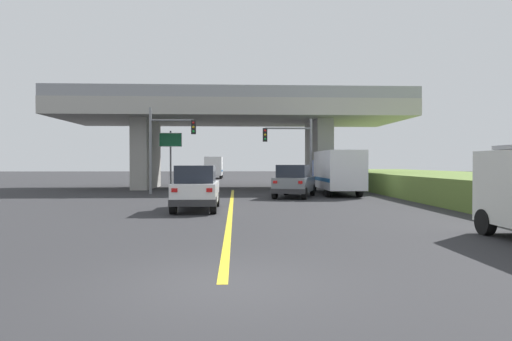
{
  "coord_description": "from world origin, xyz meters",
  "views": [
    {
      "loc": [
        0.24,
        -7.73,
        2.12
      ],
      "look_at": [
        1.37,
        17.33,
        1.71
      ],
      "focal_mm": 31.25,
      "sensor_mm": 36.0,
      "label": 1
    }
  ],
  "objects_px": {
    "suv_lead": "(196,188)",
    "box_truck": "(336,171)",
    "semi_truck_distant": "(214,167)",
    "highway_sign": "(170,146)",
    "traffic_signal_farside": "(165,140)",
    "suv_crossing": "(294,181)",
    "traffic_signal_nearside": "(294,145)"
  },
  "relations": [
    {
      "from": "highway_sign",
      "to": "semi_truck_distant",
      "type": "relative_size",
      "value": 0.69
    },
    {
      "from": "traffic_signal_nearside",
      "to": "traffic_signal_farside",
      "type": "height_order",
      "value": "traffic_signal_farside"
    },
    {
      "from": "highway_sign",
      "to": "suv_lead",
      "type": "bearing_deg",
      "value": -77.85
    },
    {
      "from": "suv_lead",
      "to": "traffic_signal_nearside",
      "type": "distance_m",
      "value": 13.37
    },
    {
      "from": "highway_sign",
      "to": "box_truck",
      "type": "bearing_deg",
      "value": -29.39
    },
    {
      "from": "box_truck",
      "to": "suv_lead",
      "type": "bearing_deg",
      "value": -131.31
    },
    {
      "from": "traffic_signal_farside",
      "to": "highway_sign",
      "type": "bearing_deg",
      "value": 94.85
    },
    {
      "from": "suv_lead",
      "to": "highway_sign",
      "type": "bearing_deg",
      "value": 102.15
    },
    {
      "from": "suv_crossing",
      "to": "box_truck",
      "type": "bearing_deg",
      "value": 53.66
    },
    {
      "from": "suv_lead",
      "to": "traffic_signal_farside",
      "type": "distance_m",
      "value": 11.63
    },
    {
      "from": "suv_lead",
      "to": "suv_crossing",
      "type": "distance_m",
      "value": 9.21
    },
    {
      "from": "traffic_signal_farside",
      "to": "highway_sign",
      "type": "distance_m",
      "value": 5.68
    },
    {
      "from": "suv_crossing",
      "to": "box_truck",
      "type": "distance_m",
      "value": 3.91
    },
    {
      "from": "traffic_signal_nearside",
      "to": "box_truck",
      "type": "bearing_deg",
      "value": -37.65
    },
    {
      "from": "semi_truck_distant",
      "to": "highway_sign",
      "type": "bearing_deg",
      "value": -95.02
    },
    {
      "from": "suv_lead",
      "to": "highway_sign",
      "type": "relative_size",
      "value": 0.9
    },
    {
      "from": "semi_truck_distant",
      "to": "box_truck",
      "type": "bearing_deg",
      "value": -73.24
    },
    {
      "from": "traffic_signal_nearside",
      "to": "highway_sign",
      "type": "height_order",
      "value": "traffic_signal_nearside"
    },
    {
      "from": "suv_lead",
      "to": "box_truck",
      "type": "relative_size",
      "value": 0.56
    },
    {
      "from": "suv_crossing",
      "to": "highway_sign",
      "type": "bearing_deg",
      "value": 152.3
    },
    {
      "from": "suv_crossing",
      "to": "highway_sign",
      "type": "distance_m",
      "value": 13.02
    },
    {
      "from": "traffic_signal_farside",
      "to": "semi_truck_distant",
      "type": "distance_m",
      "value": 31.61
    },
    {
      "from": "traffic_signal_nearside",
      "to": "traffic_signal_farside",
      "type": "distance_m",
      "value": 9.07
    },
    {
      "from": "suv_lead",
      "to": "highway_sign",
      "type": "xyz_separation_m",
      "value": [
        -3.56,
        16.54,
        2.55
      ]
    },
    {
      "from": "traffic_signal_farside",
      "to": "suv_crossing",
      "type": "bearing_deg",
      "value": -22.04
    },
    {
      "from": "semi_truck_distant",
      "to": "suv_crossing",
      "type": "bearing_deg",
      "value": -79.14
    },
    {
      "from": "suv_lead",
      "to": "semi_truck_distant",
      "type": "bearing_deg",
      "value": 91.75
    },
    {
      "from": "traffic_signal_nearside",
      "to": "traffic_signal_farside",
      "type": "relative_size",
      "value": 0.89
    },
    {
      "from": "suv_crossing",
      "to": "highway_sign",
      "type": "height_order",
      "value": "highway_sign"
    },
    {
      "from": "suv_crossing",
      "to": "traffic_signal_farside",
      "type": "bearing_deg",
      "value": 175.65
    },
    {
      "from": "suv_lead",
      "to": "suv_crossing",
      "type": "bearing_deg",
      "value": 54.0
    },
    {
      "from": "traffic_signal_nearside",
      "to": "highway_sign",
      "type": "xyz_separation_m",
      "value": [
        -9.5,
        4.81,
        0.16
      ]
    }
  ]
}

